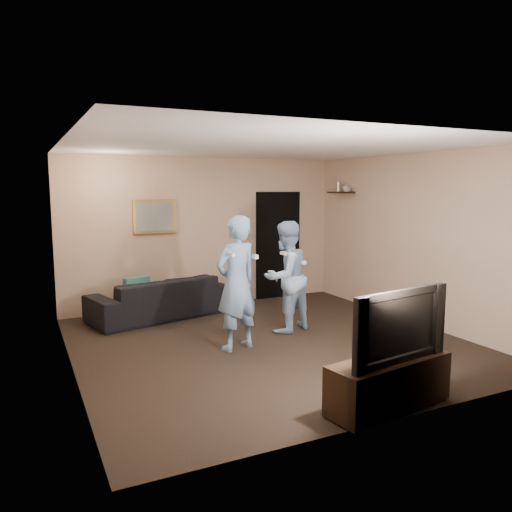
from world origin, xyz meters
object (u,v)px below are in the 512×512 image
television (391,324)px  wii_player_right (286,277)px  sofa (160,298)px  tv_console (389,383)px  wii_player_left (237,283)px

television → wii_player_right: bearing=73.7°
sofa → television: (1.09, -4.23, 0.50)m
tv_console → wii_player_right: wii_player_right is taller
sofa → wii_player_right: 2.18m
tv_console → wii_player_right: 2.77m
tv_console → television: (0.00, 0.00, 0.58)m
sofa → television: 4.40m
sofa → wii_player_right: size_ratio=1.38×
sofa → television: size_ratio=1.87×
television → wii_player_left: (-0.60, 2.24, 0.04)m
tv_console → wii_player_left: (-0.60, 2.24, 0.62)m
tv_console → television: size_ratio=1.10×
television → sofa: bearing=95.8°
wii_player_right → television: bearing=-97.8°
sofa → wii_player_right: (1.45, -1.55, 0.48)m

